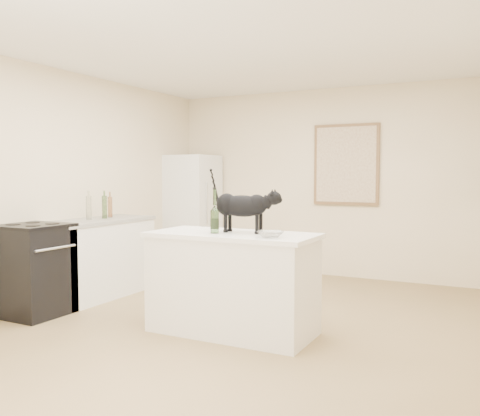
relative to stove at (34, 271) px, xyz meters
name	(u,v)px	position (x,y,z in m)	size (l,w,h in m)	color
floor	(233,325)	(1.95, 0.60, -0.45)	(5.50, 5.50, 0.00)	#8F744C
ceiling	(233,44)	(1.95, 0.60, 2.15)	(5.50, 5.50, 0.00)	white
wall_back	(325,183)	(1.95, 3.35, 0.85)	(4.50, 4.50, 0.00)	beige
wall_left	(56,185)	(-0.30, 0.60, 0.85)	(5.50, 5.50, 0.00)	beige
island_base	(232,285)	(2.05, 0.40, -0.02)	(1.44, 0.67, 0.86)	white
island_top	(232,235)	(2.05, 0.40, 0.43)	(1.50, 0.70, 0.04)	white
left_cabinets	(97,260)	(0.00, 0.90, -0.02)	(0.60, 1.40, 0.86)	white
left_countertop	(96,221)	(0.00, 0.90, 0.43)	(0.62, 1.44, 0.04)	gray
stove	(34,271)	(0.00, 0.00, 0.00)	(0.60, 0.60, 0.90)	black
fridge	(192,212)	(0.00, 2.95, 0.40)	(0.68, 0.68, 1.70)	white
artwork_frame	(346,165)	(2.25, 3.32, 1.10)	(0.90, 0.03, 1.10)	brown
artwork_canvas	(346,165)	(2.25, 3.30, 1.10)	(0.82, 0.00, 1.02)	beige
black_cat	(242,209)	(2.11, 0.46, 0.66)	(0.61, 0.18, 0.42)	black
wine_bottle	(215,213)	(1.92, 0.31, 0.63)	(0.08, 0.08, 0.35)	#2F5E25
glass_bowl	(270,234)	(2.49, 0.24, 0.48)	(0.22, 0.22, 0.05)	silver
fridge_paper	(213,192)	(0.34, 3.00, 0.70)	(0.00, 0.14, 0.18)	beige
counter_bottle_cluster	(101,207)	(-0.01, 0.99, 0.58)	(0.10, 0.43, 0.27)	#A0AC9E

